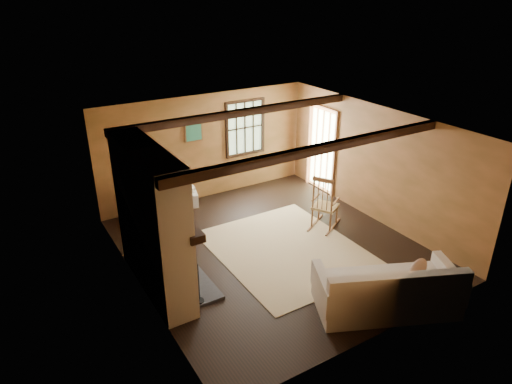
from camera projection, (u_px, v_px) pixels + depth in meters
ground at (272, 248)px, 8.62m from camera, size 5.50×5.50×0.00m
room_envelope at (276, 161)px, 8.24m from camera, size 5.02×5.52×2.44m
fireplace at (154, 226)px, 7.11m from camera, size 1.02×2.30×2.40m
rug at (287, 250)px, 8.56m from camera, size 2.50×3.00×0.01m
rocking_chair at (325, 205)px, 9.18m from camera, size 0.93×0.79×1.14m
sofa at (388, 293)px, 6.87m from camera, size 2.32×1.73×0.86m
firewood_pile at (137, 214)px, 9.62m from camera, size 0.70×0.13×0.25m
laundry_basket at (186, 200)px, 10.19m from camera, size 0.58×0.50×0.30m
basket_pillow at (185, 189)px, 10.09m from camera, size 0.53×0.47×0.22m
armchair at (152, 203)px, 9.44m from camera, size 1.18×1.17×0.83m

